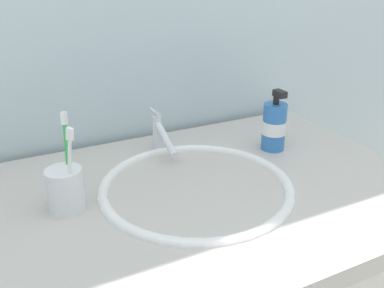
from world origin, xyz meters
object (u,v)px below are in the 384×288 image
Objects in this scene: faucet at (162,134)px; toothbrush_green at (67,153)px; soap_dispenser at (274,126)px; toothbrush_cup at (66,190)px; toothbrush_white at (70,165)px.

toothbrush_green reaches higher than faucet.
faucet is at bearing 158.01° from soap_dispenser.
soap_dispenser is at bearing 3.86° from toothbrush_green.
toothbrush_green is 1.17× the size of soap_dispenser.
toothbrush_cup is 0.47× the size of toothbrush_green.
faucet is 0.33m from toothbrush_white.
toothbrush_green is (0.01, 0.02, 0.07)m from toothbrush_cup.
toothbrush_cup is at bearing 114.87° from toothbrush_white.
toothbrush_cup is at bearing -123.23° from toothbrush_green.
toothbrush_cup is (-0.27, -0.17, -0.01)m from faucet.
soap_dispenser is at bearing 8.56° from toothbrush_white.
toothbrush_white is (0.01, -0.02, 0.06)m from toothbrush_cup.
toothbrush_green is 0.04m from toothbrush_white.
toothbrush_cup is 0.54m from soap_dispenser.
toothbrush_white is (-0.26, -0.19, 0.06)m from faucet.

